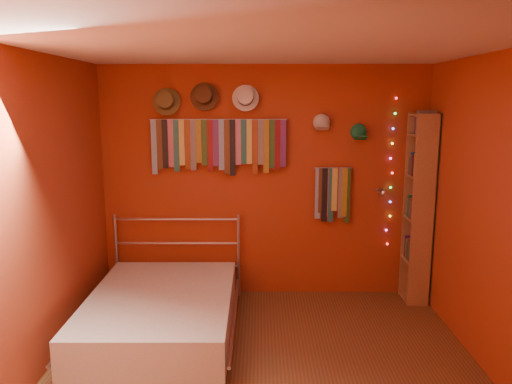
{
  "coord_description": "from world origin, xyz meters",
  "views": [
    {
      "loc": [
        -0.04,
        -3.58,
        2.14
      ],
      "look_at": [
        -0.08,
        0.9,
        1.3
      ],
      "focal_mm": 35.0,
      "sensor_mm": 36.0,
      "label": 1
    }
  ],
  "objects_px": {
    "bookshelf": "(423,208)",
    "bed": "(161,313)",
    "tie_rack": "(218,143)",
    "reading_lamp": "(383,192)"
  },
  "relations": [
    {
      "from": "bookshelf",
      "to": "bed",
      "type": "height_order",
      "value": "bookshelf"
    },
    {
      "from": "tie_rack",
      "to": "bookshelf",
      "type": "relative_size",
      "value": 0.72
    },
    {
      "from": "bookshelf",
      "to": "bed",
      "type": "bearing_deg",
      "value": -162.24
    },
    {
      "from": "bookshelf",
      "to": "reading_lamp",
      "type": "bearing_deg",
      "value": -176.75
    },
    {
      "from": "reading_lamp",
      "to": "bookshelf",
      "type": "height_order",
      "value": "bookshelf"
    },
    {
      "from": "tie_rack",
      "to": "reading_lamp",
      "type": "xyz_separation_m",
      "value": [
        1.72,
        -0.18,
        -0.49
      ]
    },
    {
      "from": "reading_lamp",
      "to": "bed",
      "type": "xyz_separation_m",
      "value": [
        -2.18,
        -0.81,
        -0.97
      ]
    },
    {
      "from": "reading_lamp",
      "to": "bed",
      "type": "bearing_deg",
      "value": -159.58
    },
    {
      "from": "tie_rack",
      "to": "reading_lamp",
      "type": "relative_size",
      "value": 4.57
    },
    {
      "from": "tie_rack",
      "to": "bed",
      "type": "xyz_separation_m",
      "value": [
        -0.46,
        -0.99,
        -1.47
      ]
    }
  ]
}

